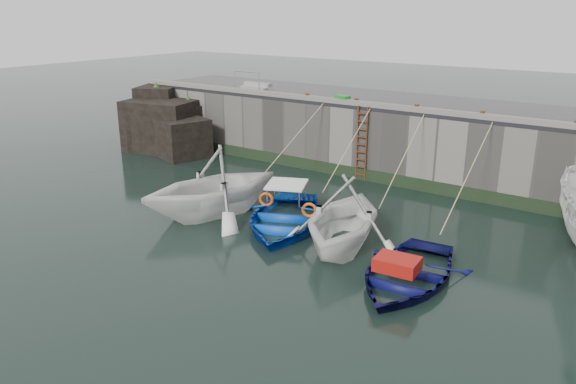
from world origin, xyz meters
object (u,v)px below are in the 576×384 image
Objects in this scene: ladder at (362,144)px; boat_near_white at (213,214)px; fish_crate at (342,99)px; bollard_d at (482,115)px; boat_near_blacktrim at (342,246)px; bollard_b at (356,102)px; bollard_a at (307,96)px; boat_near_navy at (405,280)px; bollard_c at (416,108)px; boat_near_blue at (284,225)px.

ladder reaches higher than boat_near_white.
fish_crate is 6.01m from bollard_d.
boat_near_blacktrim is 8.42m from bollard_b.
boat_near_blacktrim is at bearing -49.66° from bollard_a.
bollard_b is at bearing 122.08° from boat_near_navy.
bollard_b is at bearing 0.00° from bollard_a.
ladder is 1.81m from bollard_b.
bollard_c is at bearing 75.89° from boat_near_white.
bollard_a reaches higher than boat_near_white.
boat_near_blacktrim is at bearing -66.29° from ladder.
boat_near_white is 18.91× the size of bollard_b.
boat_near_blue is at bearing -123.82° from bollard_d.
bollard_d is at bearing 0.00° from bollard_c.
bollard_a is at bearing 131.98° from boat_near_navy.
bollard_c is (-3.27, 7.97, 3.30)m from boat_near_navy.
boat_near_white is at bearing -104.66° from bollard_b.
boat_near_blacktrim is at bearing 153.64° from boat_near_navy.
bollard_d is at bearing 32.46° from boat_near_blue.
bollard_b is (1.86, 7.12, 3.30)m from boat_near_white.
ladder reaches higher than boat_near_navy.
fish_crate reaches higher than boat_near_blacktrim.
boat_near_blacktrim is at bearing -32.13° from boat_near_blue.
bollard_a is at bearing -163.33° from fish_crate.
boat_near_white is 18.91× the size of bollard_a.
boat_near_blacktrim is 17.21× the size of bollard_d.
ladder is at bearing -2.55° from fish_crate.
bollard_c is (4.56, 7.12, 3.30)m from boat_near_white.
boat_near_blue is 5.27m from boat_near_navy.
bollard_a is (-0.64, 7.12, 3.30)m from boat_near_white.
bollard_b is (-0.89, 6.58, 3.30)m from boat_near_blue.
bollard_b is (2.50, 0.00, 0.00)m from bollard_a.
boat_near_white is 7.88m from bollard_a.
bollard_b is at bearing 11.06° from fish_crate.
bollard_a is 5.20m from bollard_c.
boat_near_blacktrim is at bearing 20.37° from boat_near_white.
boat_near_white reaches higher than boat_near_blacktrim.
fish_crate reaches higher than boat_near_navy.
fish_crate is at bearing 125.05° from boat_near_navy.
fish_crate is at bearing 176.00° from bollard_b.
bollard_a is (-3.39, 6.58, 3.30)m from boat_near_blue.
bollard_d reaches higher than ladder.
ladder is 0.60× the size of boat_near_white.
boat_near_navy is at bearing -67.67° from bollard_c.
bollard_d is at bearing 4.00° from ladder.
ladder is at bearing 99.02° from boat_near_blacktrim.
bollard_a is (-5.91, 6.95, 3.30)m from boat_near_blacktrim.
fish_crate is at bearing 162.39° from ladder.
bollard_d is (4.41, 6.58, 3.30)m from boat_near_blue.
boat_near_white reaches higher than boat_near_blue.
bollard_a is (-8.47, 7.97, 3.30)m from boat_near_navy.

